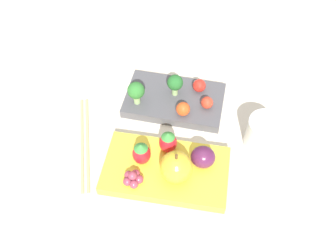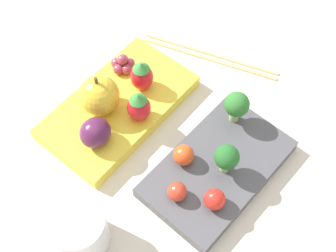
% 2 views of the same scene
% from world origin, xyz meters
% --- Properties ---
extents(ground_plane, '(4.00, 4.00, 0.00)m').
position_xyz_m(ground_plane, '(0.00, 0.00, 0.00)').
color(ground_plane, beige).
extents(bento_box_savoury, '(0.20, 0.13, 0.02)m').
position_xyz_m(bento_box_savoury, '(-0.00, 0.08, 0.01)').
color(bento_box_savoury, '#4C4C51').
rests_on(bento_box_savoury, ground_plane).
extents(bento_box_fruit, '(0.22, 0.13, 0.02)m').
position_xyz_m(bento_box_fruit, '(-0.00, -0.08, 0.01)').
color(bento_box_fruit, yellow).
rests_on(bento_box_fruit, ground_plane).
extents(broccoli_floret_0, '(0.03, 0.03, 0.05)m').
position_xyz_m(broccoli_floret_0, '(-0.00, 0.09, 0.05)').
color(broccoli_floret_0, '#93B770').
rests_on(broccoli_floret_0, bento_box_savoury).
extents(broccoli_floret_1, '(0.03, 0.03, 0.05)m').
position_xyz_m(broccoli_floret_1, '(-0.07, 0.06, 0.05)').
color(broccoli_floret_1, '#93B770').
rests_on(broccoli_floret_1, bento_box_savoury).
extents(cherry_tomato_0, '(0.03, 0.03, 0.03)m').
position_xyz_m(cherry_tomato_0, '(0.02, 0.04, 0.03)').
color(cherry_tomato_0, '#DB4C1E').
rests_on(cherry_tomato_0, bento_box_savoury).
extents(cherry_tomato_1, '(0.02, 0.02, 0.02)m').
position_xyz_m(cherry_tomato_1, '(0.06, 0.06, 0.03)').
color(cherry_tomato_1, red).
rests_on(cherry_tomato_1, bento_box_savoury).
extents(cherry_tomato_2, '(0.03, 0.03, 0.03)m').
position_xyz_m(cherry_tomato_2, '(0.05, 0.10, 0.03)').
color(cherry_tomato_2, red).
rests_on(cherry_tomato_2, bento_box_savoury).
extents(apple, '(0.05, 0.05, 0.06)m').
position_xyz_m(apple, '(0.02, -0.10, 0.05)').
color(apple, gold).
rests_on(apple, bento_box_fruit).
extents(strawberry_0, '(0.03, 0.03, 0.05)m').
position_xyz_m(strawberry_0, '(-0.04, -0.07, 0.04)').
color(strawberry_0, red).
rests_on(strawberry_0, bento_box_fruit).
extents(strawberry_1, '(0.03, 0.03, 0.05)m').
position_xyz_m(strawberry_1, '(0.00, -0.04, 0.04)').
color(strawberry_1, red).
rests_on(strawberry_1, bento_box_fruit).
extents(plum, '(0.04, 0.04, 0.04)m').
position_xyz_m(plum, '(0.06, -0.07, 0.04)').
color(plum, '#511E42').
rests_on(plum, bento_box_fruit).
extents(grape_cluster, '(0.03, 0.03, 0.03)m').
position_xyz_m(grape_cluster, '(-0.05, -0.11, 0.03)').
color(grape_cluster, '#93384C').
rests_on(grape_cluster, bento_box_fruit).
extents(drinking_cup, '(0.06, 0.06, 0.06)m').
position_xyz_m(drinking_cup, '(0.17, 0.00, 0.03)').
color(drinking_cup, silver).
rests_on(drinking_cup, ground_plane).
extents(chopsticks_pair, '(0.07, 0.21, 0.01)m').
position_xyz_m(chopsticks_pair, '(-0.16, -0.03, 0.00)').
color(chopsticks_pair, tan).
rests_on(chopsticks_pair, ground_plane).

